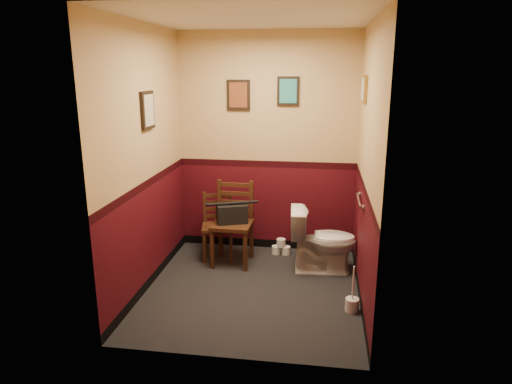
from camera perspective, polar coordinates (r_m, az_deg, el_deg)
floor at (r=4.93m, az=-0.43°, el=-12.07°), size 2.20×2.40×0.00m
ceiling at (r=4.41m, az=-0.50°, el=20.97°), size 2.20×2.40×0.00m
wall_back at (r=5.64m, az=1.40°, el=5.92°), size 2.20×0.00×2.70m
wall_front at (r=3.33m, az=-3.60°, el=-0.60°), size 2.20×0.00×2.70m
wall_left at (r=4.76m, az=-13.68°, el=3.79°), size 0.00×2.40×2.70m
wall_right at (r=4.45m, az=13.71°, el=3.00°), size 0.00×2.40×2.70m
grab_bar at (r=4.78m, az=12.79°, el=-1.06°), size 0.05×0.56×0.06m
framed_print_back_a at (r=5.61m, az=-2.22°, el=12.03°), size 0.28×0.04×0.36m
framed_print_back_b at (r=5.53m, az=4.05°, el=12.48°), size 0.26×0.04×0.34m
framed_print_left at (r=4.78m, az=-13.38°, el=9.91°), size 0.04×0.30×0.38m
framed_print_right at (r=4.95m, az=13.37°, el=12.40°), size 0.04×0.34×0.28m
toilet at (r=5.26m, az=8.36°, el=-6.04°), size 0.78×0.47×0.74m
toilet_brush at (r=4.59m, az=11.92°, el=-13.52°), size 0.13×0.13×0.46m
chair_left at (r=5.61m, az=-4.81°, el=-4.23°), size 0.44×0.44×0.79m
chair_right at (r=5.41m, az=-2.90°, el=-3.92°), size 0.47×0.47×0.97m
handbag at (r=5.33m, az=-3.02°, el=-2.73°), size 0.39×0.29×0.26m
tp_stack at (r=5.77m, az=3.15°, el=-6.96°), size 0.23×0.12×0.20m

